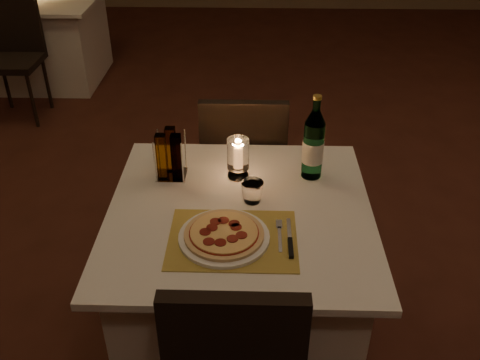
{
  "coord_description": "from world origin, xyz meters",
  "views": [
    {
      "loc": [
        -0.2,
        -2.13,
        1.94
      ],
      "look_at": [
        -0.24,
        -0.48,
        0.86
      ],
      "focal_mm": 40.0,
      "sensor_mm": 36.0,
      "label": 1
    }
  ],
  "objects_px": {
    "hurricane_candle": "(238,155)",
    "neighbor_table_left": "(48,39)",
    "water_bottle": "(313,145)",
    "pizza": "(224,233)",
    "main_table": "(240,280)",
    "tumbler": "(252,192)",
    "chair_far": "(244,157)",
    "plate": "(224,237)"
  },
  "relations": [
    {
      "from": "tumbler",
      "to": "hurricane_candle",
      "type": "bearing_deg",
      "value": 108.83
    },
    {
      "from": "main_table",
      "to": "tumbler",
      "type": "height_order",
      "value": "tumbler"
    },
    {
      "from": "pizza",
      "to": "main_table",
      "type": "bearing_deg",
      "value": 74.43
    },
    {
      "from": "plate",
      "to": "hurricane_candle",
      "type": "relative_size",
      "value": 1.85
    },
    {
      "from": "main_table",
      "to": "hurricane_candle",
      "type": "distance_m",
      "value": 0.52
    },
    {
      "from": "plate",
      "to": "water_bottle",
      "type": "height_order",
      "value": "water_bottle"
    },
    {
      "from": "water_bottle",
      "to": "neighbor_table_left",
      "type": "relative_size",
      "value": 0.36
    },
    {
      "from": "tumbler",
      "to": "water_bottle",
      "type": "xyz_separation_m",
      "value": [
        0.24,
        0.19,
        0.1
      ]
    },
    {
      "from": "pizza",
      "to": "tumbler",
      "type": "relative_size",
      "value": 3.27
    },
    {
      "from": "plate",
      "to": "tumbler",
      "type": "relative_size",
      "value": 3.74
    },
    {
      "from": "water_bottle",
      "to": "pizza",
      "type": "bearing_deg",
      "value": -128.3
    },
    {
      "from": "plate",
      "to": "neighbor_table_left",
      "type": "height_order",
      "value": "plate"
    },
    {
      "from": "water_bottle",
      "to": "chair_far",
      "type": "bearing_deg",
      "value": 121.79
    },
    {
      "from": "chair_far",
      "to": "pizza",
      "type": "bearing_deg",
      "value": -93.21
    },
    {
      "from": "tumbler",
      "to": "neighbor_table_left",
      "type": "xyz_separation_m",
      "value": [
        -1.86,
        2.98,
        -0.41
      ]
    },
    {
      "from": "hurricane_candle",
      "to": "neighbor_table_left",
      "type": "distance_m",
      "value": 3.37
    },
    {
      "from": "pizza",
      "to": "water_bottle",
      "type": "relative_size",
      "value": 0.78
    },
    {
      "from": "hurricane_candle",
      "to": "neighbor_table_left",
      "type": "xyz_separation_m",
      "value": [
        -1.8,
        2.81,
        -0.47
      ]
    },
    {
      "from": "pizza",
      "to": "neighbor_table_left",
      "type": "relative_size",
      "value": 0.28
    },
    {
      "from": "tumbler",
      "to": "neighbor_table_left",
      "type": "distance_m",
      "value": 3.54
    },
    {
      "from": "chair_far",
      "to": "neighbor_table_left",
      "type": "height_order",
      "value": "chair_far"
    },
    {
      "from": "plate",
      "to": "water_bottle",
      "type": "xyz_separation_m",
      "value": [
        0.34,
        0.43,
        0.13
      ]
    },
    {
      "from": "main_table",
      "to": "water_bottle",
      "type": "height_order",
      "value": "water_bottle"
    },
    {
      "from": "neighbor_table_left",
      "to": "water_bottle",
      "type": "bearing_deg",
      "value": -52.97
    },
    {
      "from": "plate",
      "to": "neighbor_table_left",
      "type": "relative_size",
      "value": 0.32
    },
    {
      "from": "pizza",
      "to": "hurricane_candle",
      "type": "distance_m",
      "value": 0.42
    },
    {
      "from": "plate",
      "to": "pizza",
      "type": "distance_m",
      "value": 0.02
    },
    {
      "from": "main_table",
      "to": "pizza",
      "type": "xyz_separation_m",
      "value": [
        -0.05,
        -0.18,
        0.39
      ]
    },
    {
      "from": "hurricane_candle",
      "to": "plate",
      "type": "bearing_deg",
      "value": -94.99
    },
    {
      "from": "neighbor_table_left",
      "to": "chair_far",
      "type": "bearing_deg",
      "value": -52.0
    },
    {
      "from": "main_table",
      "to": "pizza",
      "type": "relative_size",
      "value": 3.57
    },
    {
      "from": "water_bottle",
      "to": "hurricane_candle",
      "type": "distance_m",
      "value": 0.31
    },
    {
      "from": "chair_far",
      "to": "plate",
      "type": "distance_m",
      "value": 0.92
    },
    {
      "from": "chair_far",
      "to": "water_bottle",
      "type": "bearing_deg",
      "value": -58.21
    },
    {
      "from": "plate",
      "to": "neighbor_table_left",
      "type": "xyz_separation_m",
      "value": [
        -1.77,
        3.22,
        -0.38
      ]
    },
    {
      "from": "chair_far",
      "to": "neighbor_table_left",
      "type": "relative_size",
      "value": 0.9
    },
    {
      "from": "pizza",
      "to": "tumbler",
      "type": "bearing_deg",
      "value": 67.9
    },
    {
      "from": "pizza",
      "to": "hurricane_candle",
      "type": "xyz_separation_m",
      "value": [
        0.04,
        0.41,
        0.07
      ]
    },
    {
      "from": "chair_far",
      "to": "plate",
      "type": "height_order",
      "value": "chair_far"
    },
    {
      "from": "pizza",
      "to": "water_bottle",
      "type": "distance_m",
      "value": 0.56
    },
    {
      "from": "chair_far",
      "to": "neighbor_table_left",
      "type": "xyz_separation_m",
      "value": [
        -1.82,
        2.32,
        -0.18
      ]
    },
    {
      "from": "pizza",
      "to": "water_bottle",
      "type": "bearing_deg",
      "value": 51.7
    }
  ]
}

